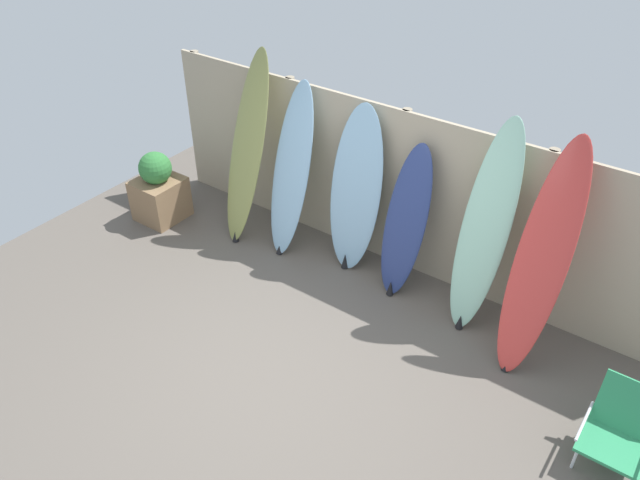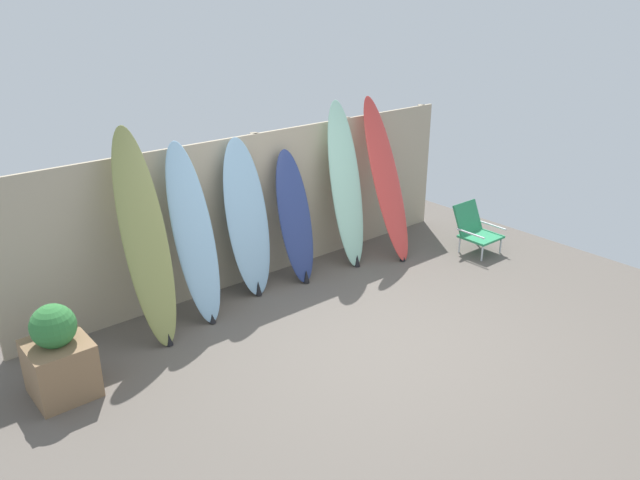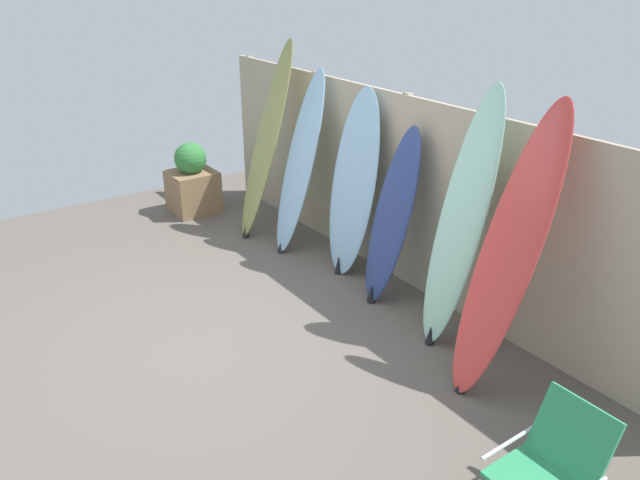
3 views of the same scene
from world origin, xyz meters
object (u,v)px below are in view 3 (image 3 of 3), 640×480
surfboard_red_5 (509,253)px  surfboard_skyblue_1 (300,164)px  surfboard_navy_3 (392,218)px  planter_box (192,182)px  surfboard_skyblue_2 (353,185)px  surfboard_olive_0 (266,142)px  beach_chair (554,462)px  surfboard_seafoam_4 (461,221)px

surfboard_red_5 → surfboard_skyblue_1: bearing=178.1°
surfboard_navy_3 → planter_box: 3.12m
surfboard_skyblue_1 → surfboard_navy_3: (1.39, 0.06, -0.16)m
planter_box → surfboard_skyblue_2: bearing=14.4°
surfboard_olive_0 → beach_chair: 4.49m
surfboard_seafoam_4 → planter_box: surfboard_seafoam_4 is taller
surfboard_skyblue_2 → surfboard_red_5: bearing=-5.9°
surfboard_navy_3 → planter_box: surfboard_navy_3 is taller
surfboard_skyblue_2 → surfboard_olive_0: bearing=-172.0°
surfboard_skyblue_1 → beach_chair: bearing=-12.1°
surfboard_olive_0 → beach_chair: (4.36, -0.75, -0.74)m
surfboard_skyblue_2 → surfboard_seafoam_4: size_ratio=0.88×
surfboard_olive_0 → surfboard_skyblue_1: (0.57, 0.07, -0.11)m
surfboard_skyblue_1 → planter_box: bearing=-163.1°
planter_box → surfboard_red_5: bearing=5.3°
surfboard_navy_3 → surfboard_seafoam_4: 0.84m
surfboard_navy_3 → beach_chair: surfboard_navy_3 is taller
surfboard_skyblue_2 → surfboard_red_5: 2.04m
beach_chair → surfboard_skyblue_2: bearing=152.1°
surfboard_red_5 → beach_chair: size_ratio=3.23×
surfboard_seafoam_4 → surfboard_skyblue_1: bearing=-178.7°
surfboard_olive_0 → surfboard_navy_3: 1.98m
surfboard_skyblue_1 → surfboard_skyblue_2: 0.76m
surfboard_skyblue_2 → surfboard_red_5: size_ratio=0.88×
surfboard_skyblue_1 → surfboard_seafoam_4: 2.20m
surfboard_navy_3 → beach_chair: (2.41, -0.87, -0.47)m
surfboard_skyblue_2 → surfboard_navy_3: 0.65m
surfboard_seafoam_4 → surfboard_red_5: bearing=-13.6°
surfboard_skyblue_2 → surfboard_navy_3: size_ratio=1.14×
surfboard_skyblue_1 → beach_chair: (3.80, -0.81, -0.63)m
surfboard_olive_0 → planter_box: (-1.09, -0.44, -0.68)m
surfboard_olive_0 → beach_chair: size_ratio=3.34×
surfboard_navy_3 → surfboard_red_5: 1.42m
surfboard_skyblue_1 → beach_chair: 3.93m
surfboard_olive_0 → beach_chair: bearing=-9.7°
surfboard_seafoam_4 → beach_chair: (1.60, -0.86, -0.71)m
surfboard_navy_3 → surfboard_skyblue_2: bearing=174.7°
surfboard_skyblue_2 → beach_chair: surfboard_skyblue_2 is taller
surfboard_olive_0 → surfboard_red_5: 3.35m
surfboard_skyblue_1 → beach_chair: size_ratio=2.98×
surfboard_olive_0 → surfboard_seafoam_4: size_ratio=1.03×
surfboard_olive_0 → surfboard_red_5: bearing=-0.4°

